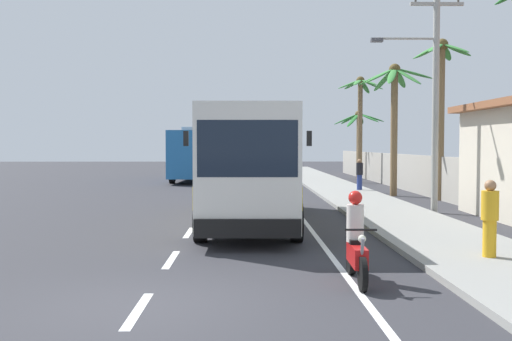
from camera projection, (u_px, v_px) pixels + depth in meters
The scene contains 14 objects.
ground_plane at pixel (141, 306), 9.14m from camera, with size 160.00×160.00×0.00m, color #303035.
sidewalk_kerb at pixel (402, 219), 19.24m from camera, with size 3.20×90.00×0.14m, color gray.
lane_markings at pixel (261, 207), 23.63m from camera, with size 3.73×71.00×0.01m.
boundary_wall at pixel (470, 183), 23.26m from camera, with size 0.24×60.00×2.00m, color #9E998E.
coach_bus_foreground at pixel (250, 162), 18.86m from camera, with size 3.06×10.87×3.83m.
coach_bus_far_lane at pixel (196, 153), 41.50m from camera, with size 3.16×11.31×3.73m.
motorcycle_beside_bus at pixel (356, 245), 10.74m from camera, with size 0.56×1.96×1.68m.
pedestrian_near_kerb at pixel (360, 174), 30.97m from camera, with size 0.36×0.36×1.64m.
pedestrian_midwalk at pixel (490, 217), 12.38m from camera, with size 0.36×0.36×1.65m.
utility_pole_mid at pixel (433, 86), 21.46m from camera, with size 3.40×0.24×8.79m.
palm_nearest at pixel (358, 130), 43.23m from camera, with size 3.74×3.38×5.09m.
palm_third at pixel (360, 110), 38.73m from camera, with size 3.08×2.94×7.08m.
palm_fourth at pixel (394, 103), 28.67m from camera, with size 3.63×3.35×6.53m.
palm_farthest at pixel (441, 88), 26.33m from camera, with size 2.88×2.61×7.32m.
Camera 1 is at (1.66, -9.07, 2.52)m, focal length 40.89 mm.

